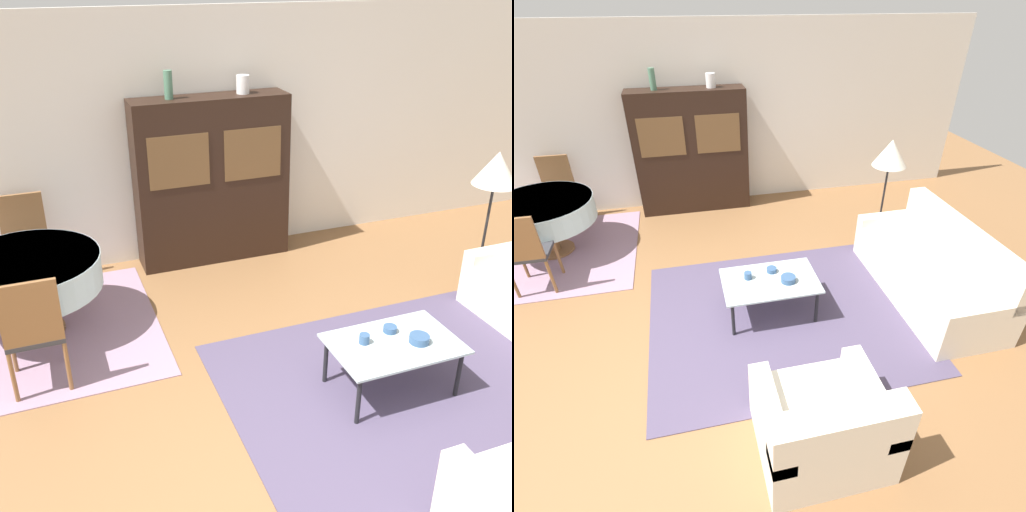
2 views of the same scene
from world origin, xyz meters
The scene contains 15 objects.
ground_plane centered at (0.00, 0.00, 0.00)m, with size 14.00×14.00×0.00m, color brown.
wall_back centered at (0.00, 3.63, 1.35)m, with size 10.00×0.06×2.70m.
area_rug centered at (1.14, 0.49, 0.01)m, with size 2.84×2.37×0.01m.
dining_rug centered at (-1.53, 2.36, 0.01)m, with size 2.08×2.07×0.01m.
coffee_table centered at (1.02, 0.56, 0.40)m, with size 1.00×0.64×0.44m.
display_cabinet centered at (0.44, 3.38, 0.92)m, with size 1.69×0.41×1.84m.
dining_table centered at (-1.56, 2.44, 0.61)m, with size 1.28×1.28×0.75m.
dining_chair_near centered at (-1.56, 1.57, 0.57)m, with size 0.44×0.44×1.00m.
dining_chair_far centered at (-1.56, 3.30, 0.57)m, with size 0.44×0.44×1.00m.
floor_lamp centered at (2.89, 1.80, 1.21)m, with size 0.44×0.44×1.43m.
cup centered at (0.80, 0.64, 0.48)m, with size 0.08×0.08×0.08m.
bowl centered at (1.20, 0.50, 0.48)m, with size 0.16×0.16×0.06m.
bowl_small centered at (1.07, 0.71, 0.47)m, with size 0.11×0.11×0.05m.
vase_tall centered at (0.02, 3.38, 1.98)m, with size 0.09×0.09×0.28m.
vase_short centered at (0.81, 3.38, 1.93)m, with size 0.14×0.14×0.19m.
Camera 1 is at (-1.34, -2.64, 3.09)m, focal length 42.00 mm.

